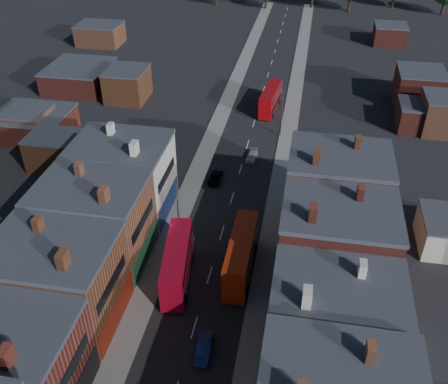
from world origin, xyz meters
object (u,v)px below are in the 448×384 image
at_px(bus_0, 177,263).
at_px(car_3, 252,156).
at_px(car_2, 215,178).
at_px(bus_1, 241,255).
at_px(car_1, 204,348).
at_px(bus_2, 271,99).

height_order(bus_0, car_3, bus_0).
xyz_separation_m(car_2, car_3, (4.60, 7.43, -0.02)).
relative_size(bus_0, car_2, 2.76).
distance_m(bus_0, car_2, 21.38).
height_order(bus_1, car_1, bus_1).
bearing_deg(car_1, car_2, 95.33).
bearing_deg(car_2, bus_0, -91.48).
bearing_deg(bus_2, car_2, -96.20).
distance_m(car_1, car_3, 38.34).
distance_m(bus_1, car_3, 26.32).
bearing_deg(bus_0, car_1, -69.57).
xyz_separation_m(car_1, car_3, (-0.39, 38.33, -0.13)).
distance_m(car_1, car_2, 31.30).
height_order(bus_1, car_3, bus_1).
height_order(car_1, car_3, car_1).
xyz_separation_m(bus_0, car_1, (5.20, -9.62, -1.90)).
bearing_deg(car_2, bus_2, 76.96).
distance_m(bus_0, car_1, 11.10).
relative_size(bus_1, bus_2, 1.08).
bearing_deg(car_1, car_3, 86.74).
distance_m(bus_2, car_1, 56.95).
bearing_deg(car_1, bus_2, 85.54).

